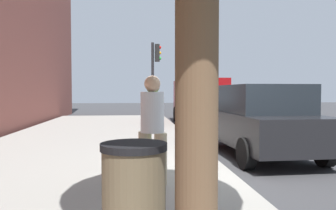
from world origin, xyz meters
The scene contains 9 objects.
ground_plane centered at (0.00, 0.00, 0.00)m, with size 80.00×80.00×0.00m, color #38383A.
sidewalk_slab centered at (0.00, 3.00, 0.07)m, with size 28.00×6.00×0.15m, color gray.
parking_meter centered at (-0.05, 0.57, 1.17)m, with size 0.36×0.12×1.41m.
pedestrian_at_meter centered at (-0.40, 1.43, 1.12)m, with size 0.47×0.36×1.67m.
pedestrian_bystander centered at (-1.17, 1.48, 1.15)m, with size 0.38×0.44×1.71m.
parked_sedan_near centered at (1.60, -1.35, 0.89)m, with size 4.46×2.08×1.77m.
parked_van_far centered at (9.74, -1.35, 1.26)m, with size 5.28×2.28×2.18m.
traffic_signal centered at (8.29, 0.85, 2.58)m, with size 0.24×0.44×3.60m.
trash_bin centered at (-3.52, 1.77, 0.66)m, with size 0.59×0.59×1.01m.
Camera 1 is at (-6.43, 1.77, 1.61)m, focal length 35.74 mm.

